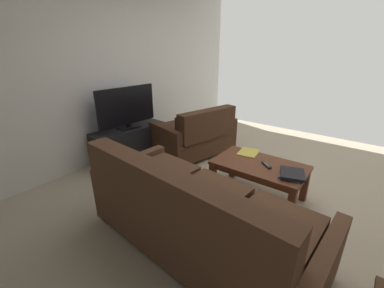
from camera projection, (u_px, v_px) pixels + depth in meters
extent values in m
cube|color=#B7A88E|center=(261.00, 196.00, 2.98)|extent=(4.85, 5.55, 0.01)
cube|color=white|center=(122.00, 70.00, 3.85)|extent=(0.12, 5.55, 2.66)
cylinder|color=black|center=(309.00, 267.00, 1.98)|extent=(0.05, 0.05, 0.06)
cylinder|color=black|center=(167.00, 192.00, 3.00)|extent=(0.05, 0.05, 0.06)
cylinder|color=black|center=(112.00, 222.00, 2.48)|extent=(0.05, 0.05, 0.06)
cube|color=brown|center=(200.00, 223.00, 2.15)|extent=(1.88, 1.00, 0.37)
cube|color=brown|center=(270.00, 233.00, 1.71)|extent=(0.62, 0.80, 0.10)
cube|color=brown|center=(202.00, 199.00, 2.08)|extent=(0.62, 0.80, 0.10)
cube|color=brown|center=(155.00, 176.00, 2.45)|extent=(0.62, 0.80, 0.10)
cube|color=brown|center=(167.00, 204.00, 1.75)|extent=(1.83, 0.31, 0.52)
cube|color=brown|center=(252.00, 237.00, 1.45)|extent=(0.55, 0.16, 0.38)
cube|color=brown|center=(178.00, 198.00, 1.82)|extent=(0.55, 0.16, 0.38)
cube|color=brown|center=(129.00, 172.00, 2.20)|extent=(0.55, 0.16, 0.38)
cube|color=brown|center=(319.00, 282.00, 1.53)|extent=(0.16, 0.87, 0.53)
cube|color=brown|center=(133.00, 179.00, 2.72)|extent=(0.16, 0.87, 0.53)
cylinder|color=black|center=(201.00, 140.00, 4.62)|extent=(0.06, 0.06, 0.06)
cylinder|color=black|center=(162.00, 152.00, 4.12)|extent=(0.06, 0.06, 0.06)
cylinder|color=black|center=(226.00, 151.00, 4.16)|extent=(0.06, 0.06, 0.06)
cylinder|color=black|center=(185.00, 165.00, 3.66)|extent=(0.06, 0.06, 0.06)
cube|color=#422819|center=(194.00, 140.00, 4.06)|extent=(0.98, 1.17, 0.36)
cube|color=#422819|center=(205.00, 123.00, 4.14)|extent=(0.76, 0.62, 0.10)
cube|color=#422819|center=(181.00, 129.00, 3.84)|extent=(0.76, 0.62, 0.10)
cube|color=#422819|center=(208.00, 124.00, 3.70)|extent=(0.41, 1.03, 0.43)
cube|color=#422819|center=(215.00, 119.00, 3.93)|extent=(0.22, 0.47, 0.30)
cube|color=#422819|center=(190.00, 126.00, 3.63)|extent=(0.22, 0.47, 0.30)
cube|color=#422819|center=(218.00, 129.00, 4.36)|extent=(0.76, 0.27, 0.52)
cube|color=#422819|center=(165.00, 144.00, 3.71)|extent=(0.76, 0.27, 0.52)
cube|color=brown|center=(259.00, 165.00, 2.81)|extent=(1.01, 0.60, 0.04)
cube|color=brown|center=(259.00, 169.00, 2.83)|extent=(0.93, 0.54, 0.05)
cube|color=brown|center=(305.00, 185.00, 2.82)|extent=(0.07, 0.07, 0.39)
cube|color=brown|center=(233.00, 164.00, 3.34)|extent=(0.07, 0.07, 0.39)
cube|color=brown|center=(291.00, 207.00, 2.44)|extent=(0.07, 0.07, 0.39)
cube|color=brown|center=(212.00, 179.00, 2.96)|extent=(0.07, 0.07, 0.39)
cube|color=black|center=(130.00, 143.00, 3.86)|extent=(0.48, 1.18, 0.51)
cube|color=black|center=(126.00, 142.00, 3.93)|extent=(0.10, 0.98, 0.31)
cube|color=black|center=(135.00, 142.00, 3.94)|extent=(0.22, 0.26, 0.06)
cube|color=black|center=(129.00, 127.00, 3.76)|extent=(0.22, 0.33, 0.02)
cube|color=black|center=(129.00, 125.00, 3.75)|extent=(0.04, 0.06, 0.06)
cube|color=black|center=(127.00, 106.00, 3.64)|extent=(0.11, 0.95, 0.55)
cube|color=navy|center=(126.00, 106.00, 3.65)|extent=(0.08, 0.92, 0.52)
cube|color=#385693|center=(292.00, 175.00, 2.53)|extent=(0.21, 0.26, 0.02)
cube|color=black|center=(292.00, 174.00, 2.51)|extent=(0.30, 0.33, 0.03)
cube|color=black|center=(267.00, 165.00, 2.75)|extent=(0.15, 0.14, 0.02)
cube|color=#59595B|center=(267.00, 164.00, 2.75)|extent=(0.10, 0.10, 0.00)
cube|color=#E0CC4C|center=(248.00, 152.00, 3.10)|extent=(0.26, 0.31, 0.01)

